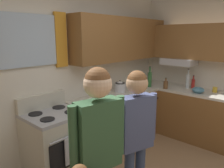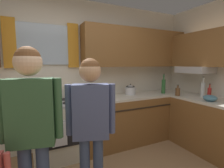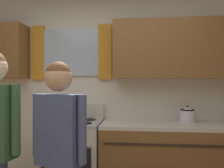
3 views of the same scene
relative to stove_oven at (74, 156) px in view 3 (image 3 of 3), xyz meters
The scene contains 4 objects.
back_wall_unit 1.16m from the stove_oven, 31.83° to the left, with size 4.60×0.42×2.60m.
stove_oven is the anchor object (origin of this frame).
stovetop_kettle 1.50m from the stove_oven, ahead, with size 0.27×0.20×0.21m.
adult_in_plaid 1.26m from the stove_oven, 80.09° to the right, with size 0.46×0.25×1.54m.
Camera 3 is at (0.41, -1.29, 1.38)m, focal length 37.31 mm.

